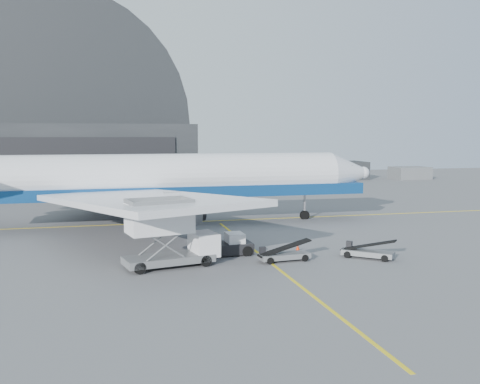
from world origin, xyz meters
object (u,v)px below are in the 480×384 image
object	(u,v)px
airliner	(153,179)
catering_truck	(168,235)
pushback_tug	(229,246)
belt_loader_a	(284,255)
belt_loader_b	(367,252)

from	to	relation	value
airliner	catering_truck	xyz separation A→B (m)	(-0.60, -19.47, -2.67)
airliner	catering_truck	world-z (taller)	airliner
catering_truck	pushback_tug	bearing A→B (deg)	16.65
catering_truck	pushback_tug	size ratio (longest dim) A/B	1.85
catering_truck	belt_loader_a	bearing A→B (deg)	-14.39
airliner	belt_loader_a	world-z (taller)	airliner
catering_truck	belt_loader_a	size ratio (longest dim) A/B	1.71
airliner	pushback_tug	bearing A→B (deg)	-73.17
catering_truck	belt_loader_a	world-z (taller)	catering_truck
airliner	belt_loader_b	distance (m)	26.27
belt_loader_a	airliner	bearing A→B (deg)	108.74
belt_loader_a	belt_loader_b	distance (m)	7.07
airliner	catering_truck	distance (m)	19.66
airliner	belt_loader_b	world-z (taller)	airliner
pushback_tug	belt_loader_b	xyz separation A→B (m)	(10.77, -4.11, -0.18)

